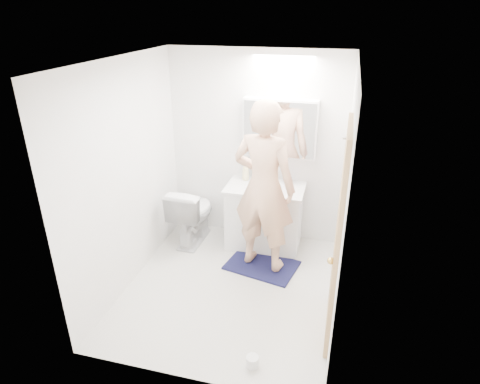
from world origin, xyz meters
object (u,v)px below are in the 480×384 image
(person, at_px, (264,188))
(soap_bottle_a, at_px, (246,171))
(toilet, at_px, (192,214))
(toilet_paper_roll, at_px, (252,361))
(vanity_cabinet, at_px, (264,218))
(toothbrush_cup, at_px, (288,180))
(soap_bottle_b, at_px, (257,174))
(medicine_cabinet, at_px, (280,128))

(person, bearing_deg, soap_bottle_a, -48.14)
(toilet, distance_m, person, 1.24)
(toilet_paper_roll, bearing_deg, vanity_cabinet, 98.63)
(vanity_cabinet, relative_size, soap_bottle_a, 3.85)
(toothbrush_cup, xyz_separation_m, toilet_paper_roll, (0.04, -2.11, -0.81))
(toilet, relative_size, toothbrush_cup, 8.47)
(vanity_cabinet, height_order, soap_bottle_a, soap_bottle_a)
(soap_bottle_a, bearing_deg, soap_bottle_b, 12.65)
(vanity_cabinet, xyz_separation_m, soap_bottle_a, (-0.28, 0.15, 0.55))
(vanity_cabinet, xyz_separation_m, toilet, (-0.92, -0.11, -0.00))
(soap_bottle_a, bearing_deg, person, -60.44)
(toilet, relative_size, person, 0.40)
(medicine_cabinet, bearing_deg, vanity_cabinet, -119.10)
(toilet, bearing_deg, vanity_cabinet, -170.29)
(toilet, relative_size, soap_bottle_a, 3.33)
(person, height_order, soap_bottle_a, person)
(medicine_cabinet, bearing_deg, soap_bottle_b, -173.57)
(medicine_cabinet, height_order, toothbrush_cup, medicine_cabinet)
(toilet, distance_m, toilet_paper_roll, 2.23)
(soap_bottle_a, xyz_separation_m, toilet_paper_roll, (0.58, -2.10, -0.89))
(medicine_cabinet, relative_size, toilet, 1.13)
(toilet, bearing_deg, soap_bottle_b, -156.49)
(medicine_cabinet, distance_m, soap_bottle_b, 0.66)
(person, relative_size, soap_bottle_b, 12.24)
(soap_bottle_b, bearing_deg, soap_bottle_a, -167.35)
(soap_bottle_a, relative_size, toilet_paper_roll, 2.13)
(soap_bottle_b, distance_m, toothbrush_cup, 0.41)
(soap_bottle_b, bearing_deg, toilet, -159.09)
(person, xyz_separation_m, toilet_paper_roll, (0.22, -1.47, -0.97))
(soap_bottle_b, bearing_deg, person, -71.22)
(toilet, height_order, soap_bottle_b, soap_bottle_b)
(vanity_cabinet, bearing_deg, toilet, -172.89)
(vanity_cabinet, xyz_separation_m, person, (0.08, -0.48, 0.63))
(toilet_paper_roll, bearing_deg, soap_bottle_a, 105.39)
(toilet, bearing_deg, soap_bottle_a, -154.86)
(medicine_cabinet, xyz_separation_m, soap_bottle_a, (-0.40, -0.06, -0.56))
(medicine_cabinet, bearing_deg, toothbrush_cup, -19.90)
(person, relative_size, toothbrush_cup, 21.24)
(toothbrush_cup, distance_m, toilet_paper_roll, 2.27)
(person, bearing_deg, toilet, -7.95)
(soap_bottle_b, height_order, toilet_paper_roll, soap_bottle_b)
(medicine_cabinet, bearing_deg, toilet_paper_roll, -85.26)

